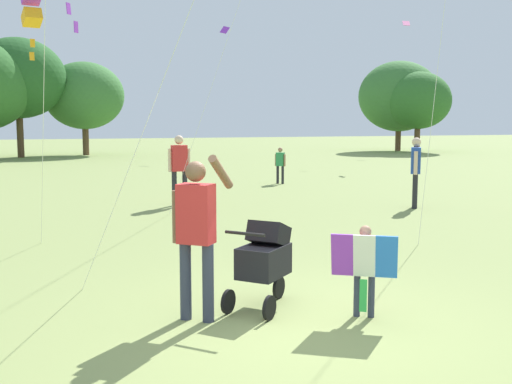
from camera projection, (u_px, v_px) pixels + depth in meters
ground_plane at (296, 328)px, 6.66m from camera, size 120.00×120.00×0.00m
treeline_distant at (142, 91)px, 35.85m from camera, size 31.00×6.89×6.48m
child_with_butterfly_kite at (365, 262)px, 6.94m from camera, size 0.70×0.52×1.04m
person_adult_flyer at (196, 225)px, 6.80m from camera, size 0.70×0.48×1.83m
stroller at (264, 257)px, 7.32m from camera, size 0.96×0.99×1.03m
kite_orange_delta at (32, 8)px, 10.65m from camera, size 0.53×3.34×4.43m
person_sitting_far at (416, 167)px, 15.34m from camera, size 0.39×0.49×1.73m
person_couple_left at (280, 162)px, 20.94m from camera, size 0.30×0.30×1.21m
person_kid_running at (179, 164)px, 15.76m from camera, size 0.57×0.26×1.77m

